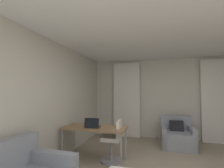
# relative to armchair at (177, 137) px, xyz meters

# --- Properties ---
(wall_window) EXTENTS (5.12, 0.06, 2.60)m
(wall_window) POSITION_rel_armchair_xyz_m (-0.15, 0.81, 1.02)
(wall_window) COLOR beige
(wall_window) RESTS_ON ground
(wall_left) EXTENTS (0.06, 6.12, 2.60)m
(wall_left) POSITION_rel_armchair_xyz_m (-2.68, -2.22, 1.02)
(wall_left) COLOR beige
(wall_left) RESTS_ON ground
(ceiling) EXTENTS (5.12, 6.12, 0.06)m
(ceiling) POSITION_rel_armchair_xyz_m (-0.15, -2.22, 2.35)
(ceiling) COLOR white
(ceiling) RESTS_ON wall_left
(curtain_left_panel) EXTENTS (0.90, 0.06, 2.50)m
(curtain_left_panel) POSITION_rel_armchair_xyz_m (-1.53, 0.68, 0.97)
(curtain_left_panel) COLOR silver
(curtain_left_panel) RESTS_ON ground
(curtain_right_panel) EXTENTS (0.90, 0.06, 2.50)m
(curtain_right_panel) POSITION_rel_armchair_xyz_m (1.22, 0.68, 0.97)
(curtain_right_panel) COLOR silver
(curtain_right_panel) RESTS_ON ground
(armchair) EXTENTS (0.85, 0.80, 0.82)m
(armchair) POSITION_rel_armchair_xyz_m (0.00, 0.00, 0.00)
(armchair) COLOR gray
(armchair) RESTS_ON ground
(desk) EXTENTS (1.40, 0.61, 0.73)m
(desk) POSITION_rel_armchair_xyz_m (-1.87, -1.40, 0.39)
(desk) COLOR olive
(desk) RESTS_ON ground
(desk_chair) EXTENTS (0.48, 0.48, 0.88)m
(desk_chair) POSITION_rel_armchair_xyz_m (-1.46, -1.35, 0.11)
(desk_chair) COLOR gray
(desk_chair) RESTS_ON ground
(laptop) EXTENTS (0.34, 0.27, 0.22)m
(laptop) POSITION_rel_armchair_xyz_m (-1.88, -1.50, 0.50)
(laptop) COLOR #2D2D33
(laptop) RESTS_ON desk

